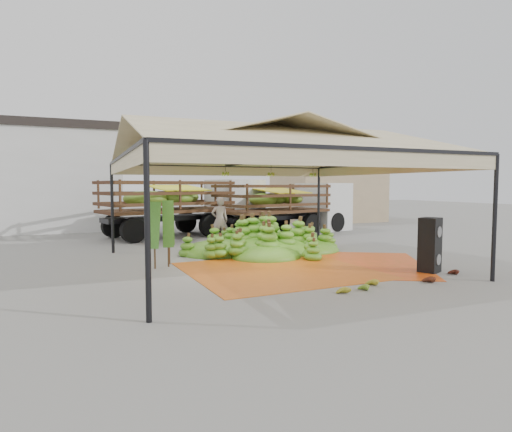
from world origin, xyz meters
name	(u,v)px	position (x,y,z in m)	size (l,w,h in m)	color
ground	(270,265)	(0.00, 0.00, 0.00)	(90.00, 90.00, 0.00)	slate
canopy_tent	(270,149)	(0.00, 0.00, 3.30)	(8.10, 8.10, 4.00)	black
building_tan	(327,189)	(10.00, 13.00, 2.07)	(6.30, 5.30, 4.10)	tan
tarp_left	(278,270)	(-0.16, -0.88, 0.01)	(4.68, 4.46, 0.01)	#C35712
tarp_right	(350,263)	(2.22, -0.77, 0.01)	(4.09, 4.30, 0.01)	#E04415
banana_heap	(265,234)	(0.82, 2.15, 0.61)	(5.70, 4.68, 1.22)	#347117
hand_yellow_a	(371,282)	(1.01, -3.31, 0.10)	(0.46, 0.37, 0.21)	#B19223
hand_yellow_b	(343,290)	(0.01, -3.70, 0.10)	(0.42, 0.34, 0.19)	gold
hand_red_a	(452,271)	(3.70, -3.10, 0.09)	(0.41, 0.34, 0.19)	#571914
hand_red_b	(427,279)	(2.41, -3.58, 0.11)	(0.47, 0.38, 0.21)	#5B2F14
hand_green	(361,286)	(0.55, -3.59, 0.10)	(0.43, 0.35, 0.20)	#4C801A
hanging_bunches	(271,174)	(0.55, 1.11, 2.62)	(3.24, 0.24, 0.20)	#547A19
speaker_stack	(430,245)	(3.43, -2.60, 0.72)	(0.66, 0.63, 1.44)	black
banana_leaves	(162,266)	(-2.91, 0.92, 0.00)	(0.96, 1.36, 3.70)	#376C1C
vendor	(220,220)	(0.08, 4.95, 0.91)	(0.67, 0.44, 1.83)	gray
truck_left	(191,201)	(-0.22, 8.29, 1.58)	(7.89, 4.46, 2.57)	#4F331A
truck_right	(291,202)	(4.50, 7.41, 1.48)	(7.40, 4.19, 2.41)	#482818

